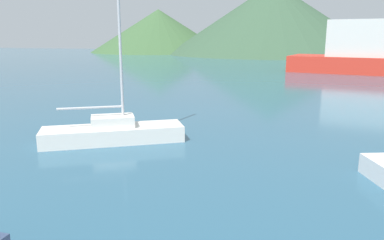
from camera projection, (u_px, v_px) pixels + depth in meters
name	position (u px, v px, depth m)	size (l,w,h in m)	color
sailboat_inner	(113.00, 131.00, 16.67)	(6.19, 4.52, 9.24)	white
hill_west	(159.00, 31.00, 107.93)	(38.84, 38.84, 11.99)	#3D6038
hill_central	(273.00, 19.00, 96.57)	(54.86, 54.86, 17.78)	#38563D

